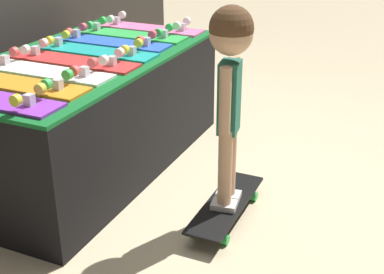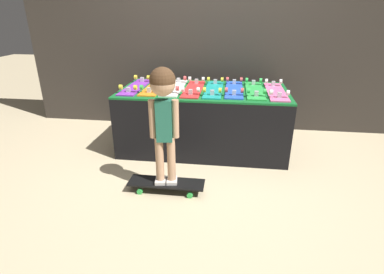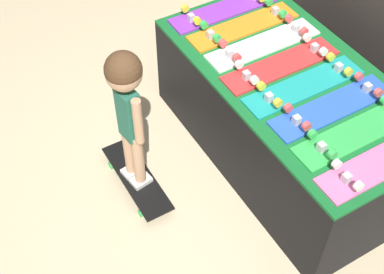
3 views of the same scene
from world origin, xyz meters
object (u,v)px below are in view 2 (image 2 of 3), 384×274
at_px(skateboard_purple_on_rack, 136,86).
at_px(child, 163,105).
at_px(skateboard_on_floor, 166,184).
at_px(skateboard_pink_on_rack, 276,91).
at_px(skateboard_blue_on_rack, 234,89).
at_px(skateboard_orange_on_rack, 155,86).
at_px(skateboard_teal_on_rack, 214,89).
at_px(skateboard_white_on_rack, 174,87).
at_px(skateboard_green_on_rack, 255,90).
at_px(skateboard_red_on_rack, 194,88).

distance_m(skateboard_purple_on_rack, child, 1.15).
bearing_deg(skateboard_on_floor, skateboard_pink_on_rack, 44.07).
height_order(skateboard_purple_on_rack, skateboard_blue_on_rack, same).
bearing_deg(skateboard_orange_on_rack, skateboard_teal_on_rack, -1.63).
xyz_separation_m(skateboard_white_on_rack, skateboard_on_floor, (0.10, -1.02, -0.65)).
height_order(skateboard_teal_on_rack, skateboard_green_on_rack, same).
bearing_deg(skateboard_blue_on_rack, skateboard_pink_on_rack, -4.33).
distance_m(skateboard_purple_on_rack, skateboard_red_on_rack, 0.68).
relative_size(skateboard_white_on_rack, skateboard_on_floor, 1.15).
bearing_deg(skateboard_white_on_rack, skateboard_green_on_rack, -0.40).
distance_m(skateboard_white_on_rack, skateboard_red_on_rack, 0.23).
bearing_deg(skateboard_blue_on_rack, skateboard_white_on_rack, -179.72).
bearing_deg(skateboard_on_floor, skateboard_teal_on_rack, 70.83).
bearing_deg(skateboard_red_on_rack, skateboard_pink_on_rack, -0.25).
height_order(skateboard_orange_on_rack, skateboard_blue_on_rack, same).
bearing_deg(child, skateboard_blue_on_rack, 52.53).
xyz_separation_m(skateboard_purple_on_rack, skateboard_red_on_rack, (0.68, -0.01, 0.00)).
relative_size(skateboard_red_on_rack, skateboard_blue_on_rack, 1.00).
bearing_deg(child, skateboard_teal_on_rack, 62.56).
relative_size(skateboard_blue_on_rack, skateboard_on_floor, 1.15).
bearing_deg(skateboard_white_on_rack, skateboard_orange_on_rack, -179.21).
bearing_deg(skateboard_white_on_rack, skateboard_pink_on_rack, -1.57).
distance_m(skateboard_orange_on_rack, skateboard_teal_on_rack, 0.68).
distance_m(skateboard_white_on_rack, skateboard_blue_on_rack, 0.68).
bearing_deg(skateboard_teal_on_rack, skateboard_green_on_rack, 2.05).
bearing_deg(skateboard_on_floor, skateboard_white_on_rack, 95.79).
distance_m(skateboard_pink_on_rack, skateboard_on_floor, 1.56).
bearing_deg(skateboard_orange_on_rack, skateboard_red_on_rack, -3.02).
height_order(skateboard_orange_on_rack, skateboard_green_on_rack, same).
xyz_separation_m(skateboard_red_on_rack, skateboard_blue_on_rack, (0.45, 0.03, 0.00)).
height_order(skateboard_orange_on_rack, skateboard_red_on_rack, same).
bearing_deg(skateboard_red_on_rack, skateboard_on_floor, -96.99).
relative_size(skateboard_purple_on_rack, skateboard_white_on_rack, 1.00).
distance_m(skateboard_teal_on_rack, child, 1.06).
bearing_deg(skateboard_pink_on_rack, skateboard_purple_on_rack, 179.52).
xyz_separation_m(skateboard_purple_on_rack, skateboard_blue_on_rack, (1.13, 0.02, 0.00)).
distance_m(skateboard_blue_on_rack, skateboard_on_floor, 1.34).
xyz_separation_m(skateboard_teal_on_rack, skateboard_blue_on_rack, (0.23, 0.03, 0.00)).
bearing_deg(skateboard_teal_on_rack, skateboard_blue_on_rack, 6.50).
xyz_separation_m(skateboard_blue_on_rack, skateboard_on_floor, (-0.57, -1.02, -0.65)).
bearing_deg(skateboard_blue_on_rack, skateboard_orange_on_rack, -179.59).
bearing_deg(skateboard_purple_on_rack, skateboard_teal_on_rack, -0.30).
bearing_deg(skateboard_white_on_rack, skateboard_teal_on_rack, -2.84).
height_order(skateboard_orange_on_rack, skateboard_white_on_rack, same).
bearing_deg(skateboard_blue_on_rack, skateboard_teal_on_rack, -173.50).
bearing_deg(skateboard_green_on_rack, skateboard_on_floor, -128.17).
xyz_separation_m(skateboard_white_on_rack, skateboard_teal_on_rack, (0.45, -0.02, 0.00)).
bearing_deg(skateboard_blue_on_rack, skateboard_red_on_rack, -176.17).
relative_size(skateboard_blue_on_rack, skateboard_pink_on_rack, 1.00).
relative_size(skateboard_purple_on_rack, skateboard_pink_on_rack, 1.00).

